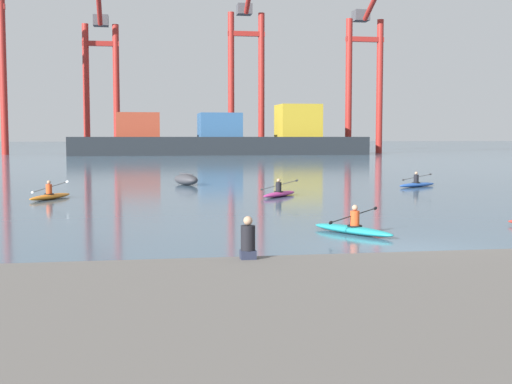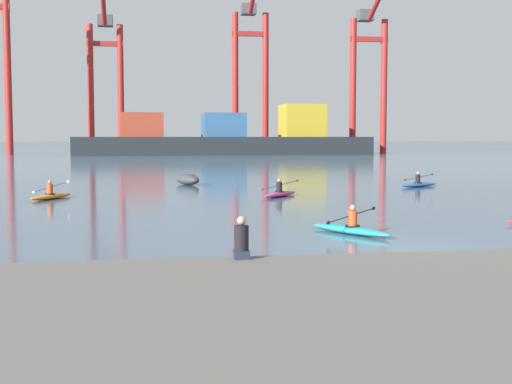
% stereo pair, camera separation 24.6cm
% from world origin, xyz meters
% --- Properties ---
extents(ground_plane, '(800.00, 800.00, 0.00)m').
position_xyz_m(ground_plane, '(0.00, 0.00, 0.00)').
color(ground_plane, '#425B70').
extents(container_barge, '(49.76, 10.67, 8.59)m').
position_xyz_m(container_barge, '(7.11, 100.56, 2.68)').
color(container_barge, '#1E2328').
rests_on(container_barge, ground).
extents(gantry_crane_west_mid, '(6.71, 16.38, 34.03)m').
position_xyz_m(gantry_crane_west_mid, '(-13.67, 116.08, 16.44)').
color(gantry_crane_west_mid, maroon).
rests_on(gantry_crane_west_mid, ground).
extents(gantry_crane_east_mid, '(7.05, 18.69, 37.50)m').
position_xyz_m(gantry_crane_east_mid, '(13.51, 114.39, 18.13)').
color(gantry_crane_east_mid, maroon).
rests_on(gantry_crane_east_mid, ground).
extents(gantry_crane_east, '(7.18, 21.17, 33.88)m').
position_xyz_m(gantry_crane_east, '(34.53, 106.72, 17.15)').
color(gantry_crane_east, maroon).
rests_on(gantry_crane_east, ground).
extents(capsized_dinghy, '(2.00, 2.82, 0.76)m').
position_xyz_m(capsized_dinghy, '(-4.22, 27.07, 0.35)').
color(capsized_dinghy, '#38383D').
rests_on(capsized_dinghy, ground).
extents(kayak_teal, '(2.18, 3.26, 0.95)m').
position_xyz_m(kayak_teal, '(-0.48, 3.40, 0.17)').
color(kayak_teal, teal).
rests_on(kayak_teal, ground).
extents(kayak_blue, '(3.24, 2.24, 0.95)m').
position_xyz_m(kayak_blue, '(9.88, 23.00, 0.17)').
color(kayak_blue, '#2856B2').
rests_on(kayak_blue, ground).
extents(kayak_magenta, '(2.58, 3.04, 0.96)m').
position_xyz_m(kayak_magenta, '(-0.01, 17.52, 0.17)').
color(kayak_magenta, '#C13384').
rests_on(kayak_magenta, ground).
extents(kayak_orange, '(2.08, 3.30, 0.98)m').
position_xyz_m(kayak_orange, '(-11.65, 17.97, 0.17)').
color(kayak_orange, orange).
rests_on(kayak_orange, ground).
extents(seated_onlooker, '(0.32, 0.30, 0.90)m').
position_xyz_m(seated_onlooker, '(-5.09, -4.00, 1.01)').
color(seated_onlooker, '#23283D').
rests_on(seated_onlooker, stone_quay).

